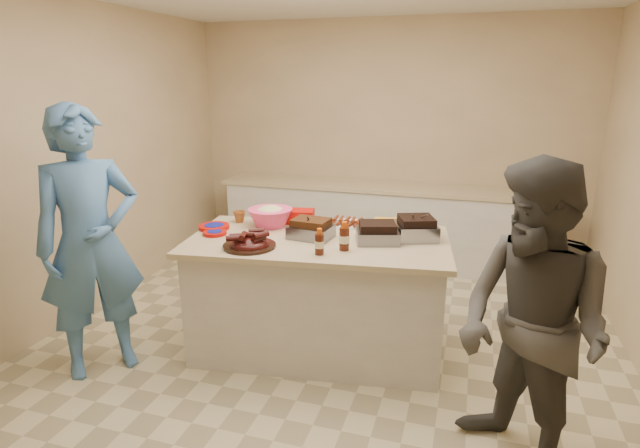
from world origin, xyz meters
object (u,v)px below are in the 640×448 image
(coleslaw_bowl, at_px, (271,226))
(bbq_bottle_b, at_px, (344,250))
(roasting_pan, at_px, (415,238))
(mustard_bottle, at_px, (301,236))
(guest_blue, at_px, (107,365))
(island, at_px, (318,348))
(bbq_bottle_a, at_px, (319,254))
(plastic_cup, at_px, (240,222))
(rib_platter, at_px, (250,247))

(coleslaw_bowl, distance_m, bbq_bottle_b, 0.81)
(roasting_pan, height_order, mustard_bottle, roasting_pan)
(guest_blue, bearing_deg, bbq_bottle_b, -32.87)
(roasting_pan, bearing_deg, island, 177.59)
(roasting_pan, distance_m, bbq_bottle_a, 0.79)
(coleslaw_bowl, bearing_deg, guest_blue, -136.54)
(bbq_bottle_b, relative_size, plastic_cup, 2.00)
(mustard_bottle, xyz_separation_m, plastic_cup, (-0.61, 0.20, 0.00))
(bbq_bottle_b, bearing_deg, coleslaw_bowl, 151.06)
(guest_blue, bearing_deg, roasting_pan, -26.37)
(roasting_pan, xyz_separation_m, plastic_cup, (-1.44, 0.01, 0.00))
(roasting_pan, relative_size, bbq_bottle_b, 1.40)
(bbq_bottle_a, bearing_deg, island, 108.92)
(coleslaw_bowl, relative_size, plastic_cup, 3.52)
(rib_platter, height_order, guest_blue, rib_platter)
(rib_platter, bearing_deg, mustard_bottle, 54.09)
(plastic_cup, xyz_separation_m, guest_blue, (-0.67, -0.94, -0.90))
(island, height_order, mustard_bottle, mustard_bottle)
(plastic_cup, bearing_deg, rib_platter, -58.13)
(mustard_bottle, bearing_deg, coleslaw_bowl, 152.48)
(rib_platter, relative_size, bbq_bottle_a, 2.06)
(island, bearing_deg, bbq_bottle_b, -44.77)
(roasting_pan, relative_size, bbq_bottle_a, 1.57)
(bbq_bottle_b, distance_m, guest_blue, 1.97)
(bbq_bottle_a, xyz_separation_m, bbq_bottle_b, (0.14, 0.13, 0.00))
(roasting_pan, bearing_deg, plastic_cup, 159.26)
(plastic_cup, height_order, guest_blue, plastic_cup)
(coleslaw_bowl, height_order, bbq_bottle_a, coleslaw_bowl)
(mustard_bottle, bearing_deg, rib_platter, -125.91)
(roasting_pan, height_order, coleslaw_bowl, coleslaw_bowl)
(bbq_bottle_a, relative_size, guest_blue, 0.10)
(bbq_bottle_b, xyz_separation_m, guest_blue, (-1.67, -0.52, -0.90))
(roasting_pan, xyz_separation_m, bbq_bottle_a, (-0.58, -0.54, 0.00))
(bbq_bottle_a, xyz_separation_m, plastic_cup, (-0.86, 0.56, 0.00))
(island, height_order, roasting_pan, roasting_pan)
(bbq_bottle_b, bearing_deg, rib_platter, -168.44)
(coleslaw_bowl, bearing_deg, plastic_cup, 173.94)
(island, bearing_deg, coleslaw_bowl, 148.77)
(bbq_bottle_a, relative_size, bbq_bottle_b, 0.89)
(mustard_bottle, height_order, guest_blue, mustard_bottle)
(plastic_cup, bearing_deg, roasting_pan, -0.58)
(guest_blue, bearing_deg, island, -23.68)
(island, relative_size, guest_blue, 1.00)
(mustard_bottle, bearing_deg, plastic_cup, 162.01)
(roasting_pan, relative_size, guest_blue, 0.15)
(plastic_cup, bearing_deg, bbq_bottle_a, -32.91)
(coleslaw_bowl, bearing_deg, rib_platter, -83.59)
(coleslaw_bowl, height_order, plastic_cup, coleslaw_bowl)
(mustard_bottle, bearing_deg, bbq_bottle_b, -30.07)
(bbq_bottle_a, bearing_deg, mustard_bottle, 125.21)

